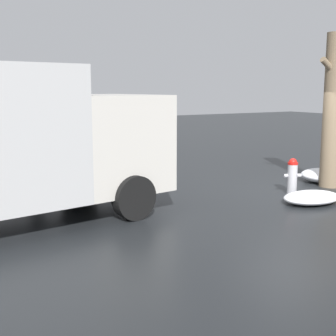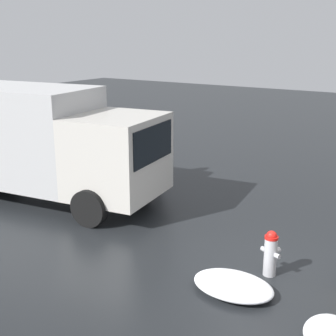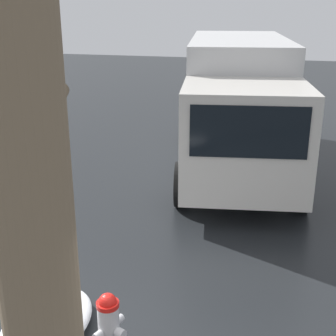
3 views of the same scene
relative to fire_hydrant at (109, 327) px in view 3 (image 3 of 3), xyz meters
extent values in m
cylinder|color=#B7B7BC|center=(0.00, 0.00, -0.09)|extent=(0.24, 0.24, 0.74)
cylinder|color=red|center=(0.00, 0.00, 0.30)|extent=(0.25, 0.25, 0.05)
sphere|color=red|center=(0.00, 0.00, 0.33)|extent=(0.21, 0.21, 0.21)
cylinder|color=#B7B7BC|center=(-0.06, -0.15, 0.00)|extent=(0.14, 0.14, 0.11)
cylinder|color=#B7B7BC|center=(0.16, -0.06, 0.00)|extent=(0.13, 0.12, 0.09)
cylinder|color=#B7B7BC|center=(-0.16, 0.07, 0.00)|extent=(0.13, 0.12, 0.09)
cylinder|color=#7F6B51|center=(-1.52, -0.11, 1.54)|extent=(0.57, 0.57, 4.00)
cylinder|color=#7F6B51|center=(-1.26, -0.11, 2.66)|extent=(0.65, 0.16, 0.52)
cube|color=beige|center=(4.49, -1.06, 1.00)|extent=(2.30, 2.58, 2.01)
cube|color=black|center=(3.49, -1.20, 1.40)|extent=(0.30, 1.93, 0.88)
cube|color=#BCBCBC|center=(8.08, -0.55, 1.28)|extent=(5.53, 3.03, 2.58)
cylinder|color=black|center=(4.75, -2.19, -0.01)|extent=(0.93, 0.40, 0.90)
cylinder|color=black|center=(4.43, 0.10, -0.01)|extent=(0.93, 0.40, 0.90)
cylinder|color=black|center=(9.55, -1.52, -0.01)|extent=(0.93, 0.40, 0.90)
cylinder|color=black|center=(9.22, 0.78, -0.01)|extent=(0.93, 0.40, 0.90)
ellipsoid|color=white|center=(0.31, 0.94, -0.33)|extent=(1.47, 1.02, 0.26)
camera|label=1|loc=(8.43, 8.27, 2.15)|focal=50.00mm
camera|label=2|loc=(-2.75, 7.68, 3.91)|focal=50.00mm
camera|label=3|loc=(-4.03, -1.65, 3.44)|focal=50.00mm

